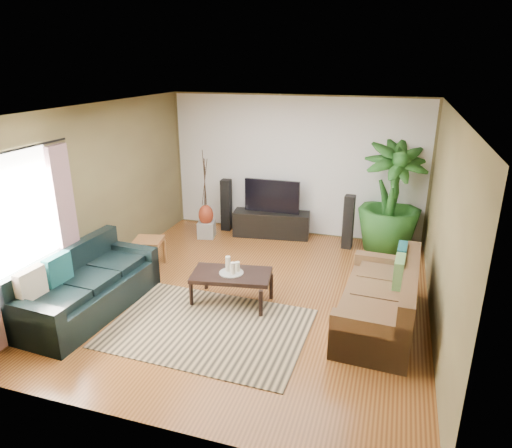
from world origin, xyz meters
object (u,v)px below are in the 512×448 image
at_px(coffee_table, 232,287).
at_px(speaker_right, 348,222).
at_px(vase, 206,215).
at_px(sofa_right, 379,295).
at_px(television, 272,196).
at_px(tv_stand, 271,224).
at_px(potted_plant, 391,198).
at_px(pedestal, 206,229).
at_px(sofa_left, 88,283).
at_px(speaker_left, 226,205).
at_px(side_table, 149,253).

distance_m(coffee_table, speaker_right, 2.89).
relative_size(speaker_right, vase, 2.49).
distance_m(sofa_right, television, 3.50).
bearing_deg(tv_stand, speaker_right, -13.63).
relative_size(potted_plant, pedestal, 6.30).
xyz_separation_m(coffee_table, speaker_right, (1.34, 2.55, 0.27)).
bearing_deg(sofa_left, speaker_right, -39.71).
relative_size(speaker_left, side_table, 2.16).
distance_m(potted_plant, side_table, 4.31).
xyz_separation_m(potted_plant, side_table, (-3.79, -1.90, -0.75)).
height_order(tv_stand, speaker_left, speaker_left).
height_order(coffee_table, speaker_left, speaker_left).
bearing_deg(speaker_right, tv_stand, 177.44).
xyz_separation_m(sofa_left, vase, (0.44, 3.06, 0.03)).
bearing_deg(vase, speaker_left, 67.15).
height_order(sofa_right, side_table, sofa_right).
distance_m(television, speaker_left, 1.02).
xyz_separation_m(pedestal, side_table, (-0.39, -1.53, 0.09)).
height_order(tv_stand, vase, vase).
relative_size(coffee_table, television, 1.02).
xyz_separation_m(tv_stand, potted_plant, (2.21, -0.07, 0.75)).
xyz_separation_m(television, pedestal, (-1.20, -0.47, -0.66)).
distance_m(coffee_table, speaker_left, 3.02).
height_order(coffee_table, speaker_right, speaker_right).
relative_size(sofa_left, vase, 5.28).
bearing_deg(television, speaker_right, -6.76).
distance_m(sofa_right, speaker_right, 2.62).
height_order(pedestal, side_table, side_table).
relative_size(television, vase, 2.69).
bearing_deg(sofa_right, sofa_left, -74.68).
height_order(speaker_left, side_table, speaker_left).
xyz_separation_m(coffee_table, vase, (-1.36, 2.25, 0.23)).
height_order(coffee_table, pedestal, coffee_table).
bearing_deg(speaker_right, speaker_left, 177.91).
bearing_deg(side_table, coffee_table, -22.54).
xyz_separation_m(sofa_left, speaker_right, (3.14, 3.35, 0.08)).
bearing_deg(tv_stand, television, 82.38).
relative_size(sofa_right, potted_plant, 1.00).
relative_size(sofa_right, tv_stand, 1.34).
relative_size(sofa_right, vase, 4.93).
relative_size(coffee_table, speaker_right, 1.11).
height_order(potted_plant, vase, potted_plant).
height_order(sofa_right, tv_stand, sofa_right).
relative_size(potted_plant, side_table, 4.09).
bearing_deg(speaker_right, sofa_left, -129.70).
bearing_deg(coffee_table, pedestal, 111.68).
height_order(potted_plant, pedestal, potted_plant).
xyz_separation_m(television, vase, (-1.20, -0.47, -0.35)).
xyz_separation_m(sofa_left, television, (1.64, 3.53, 0.39)).
xyz_separation_m(coffee_table, side_table, (-1.75, 0.72, 0.02)).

